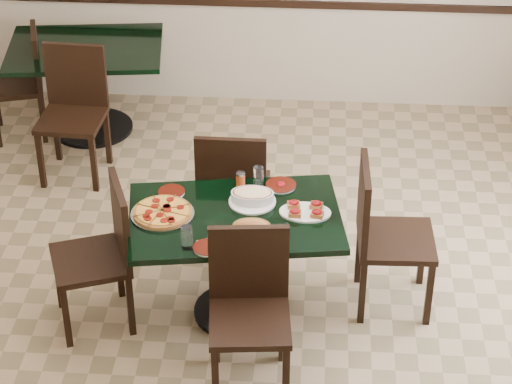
# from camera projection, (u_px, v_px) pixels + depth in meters

# --- Properties ---
(floor) EXTENTS (5.50, 5.50, 0.00)m
(floor) POSITION_uv_depth(u_px,v_px,m) (240.00, 298.00, 6.45)
(floor) COLOR #8C7251
(floor) RESTS_ON ground
(room_shell) EXTENTS (5.50, 5.50, 5.50)m
(room_shell) POSITION_uv_depth(u_px,v_px,m) (400.00, 26.00, 7.19)
(room_shell) COLOR white
(room_shell) RESTS_ON floor
(main_table) EXTENTS (1.36, 0.99, 0.75)m
(main_table) POSITION_uv_depth(u_px,v_px,m) (235.00, 240.00, 6.02)
(main_table) COLOR black
(main_table) RESTS_ON floor
(back_table) EXTENTS (1.31, 1.02, 0.75)m
(back_table) POSITION_uv_depth(u_px,v_px,m) (87.00, 72.00, 8.02)
(back_table) COLOR black
(back_table) RESTS_ON floor
(chair_far) EXTENTS (0.46, 0.46, 0.98)m
(chair_far) POSITION_uv_depth(u_px,v_px,m) (233.00, 186.00, 6.55)
(chair_far) COLOR black
(chair_far) RESTS_ON floor
(chair_near) EXTENTS (0.49, 0.49, 0.97)m
(chair_near) POSITION_uv_depth(u_px,v_px,m) (249.00, 300.00, 5.58)
(chair_near) COLOR black
(chair_near) RESTS_ON floor
(chair_right) EXTENTS (0.49, 0.49, 1.01)m
(chair_right) POSITION_uv_depth(u_px,v_px,m) (382.00, 229.00, 6.11)
(chair_right) COLOR black
(chair_right) RESTS_ON floor
(chair_left) EXTENTS (0.58, 0.58, 0.96)m
(chair_left) POSITION_uv_depth(u_px,v_px,m) (104.00, 248.00, 6.00)
(chair_left) COLOR black
(chair_left) RESTS_ON floor
(back_chair_near) EXTENTS (0.49, 0.49, 1.00)m
(back_chair_near) POSITION_uv_depth(u_px,v_px,m) (74.00, 104.00, 7.48)
(back_chair_near) COLOR black
(back_chair_near) RESTS_ON floor
(back_chair_left) EXTENTS (0.52, 0.52, 0.91)m
(back_chair_left) POSITION_uv_depth(u_px,v_px,m) (25.00, 77.00, 7.99)
(back_chair_left) COLOR black
(back_chair_left) RESTS_ON floor
(pepperoni_pizza) EXTENTS (0.38, 0.38, 0.04)m
(pepperoni_pizza) POSITION_uv_depth(u_px,v_px,m) (162.00, 212.00, 5.91)
(pepperoni_pizza) COLOR #AFAEB5
(pepperoni_pizza) RESTS_ON main_table
(lasagna_casserole) EXTENTS (0.29, 0.29, 0.09)m
(lasagna_casserole) POSITION_uv_depth(u_px,v_px,m) (252.00, 196.00, 6.01)
(lasagna_casserole) COLOR white
(lasagna_casserole) RESTS_ON main_table
(bread_basket) EXTENTS (0.22, 0.16, 0.09)m
(bread_basket) POSITION_uv_depth(u_px,v_px,m) (252.00, 228.00, 5.74)
(bread_basket) COLOR brown
(bread_basket) RESTS_ON main_table
(bruschetta_platter) EXTENTS (0.32, 0.22, 0.05)m
(bruschetta_platter) POSITION_uv_depth(u_px,v_px,m) (305.00, 210.00, 5.92)
(bruschetta_platter) COLOR white
(bruschetta_platter) RESTS_ON main_table
(side_plate_near) EXTENTS (0.16, 0.16, 0.02)m
(side_plate_near) POSITION_uv_depth(u_px,v_px,m) (207.00, 248.00, 5.63)
(side_plate_near) COLOR white
(side_plate_near) RESTS_ON main_table
(side_plate_far_r) EXTENTS (0.19, 0.19, 0.03)m
(side_plate_far_r) POSITION_uv_depth(u_px,v_px,m) (281.00, 185.00, 6.18)
(side_plate_far_r) COLOR white
(side_plate_far_r) RESTS_ON main_table
(side_plate_far_l) EXTENTS (0.16, 0.16, 0.02)m
(side_plate_far_l) POSITION_uv_depth(u_px,v_px,m) (172.00, 192.00, 6.12)
(side_plate_far_l) COLOR white
(side_plate_far_l) RESTS_ON main_table
(napkin_setting) EXTENTS (0.18, 0.18, 0.01)m
(napkin_setting) POSITION_uv_depth(u_px,v_px,m) (211.00, 245.00, 5.67)
(napkin_setting) COLOR silver
(napkin_setting) RESTS_ON main_table
(water_glass_a) EXTENTS (0.06, 0.06, 0.14)m
(water_glass_a) POSITION_uv_depth(u_px,v_px,m) (258.00, 177.00, 6.15)
(water_glass_a) COLOR white
(water_glass_a) RESTS_ON main_table
(water_glass_b) EXTENTS (0.07, 0.07, 0.14)m
(water_glass_b) POSITION_uv_depth(u_px,v_px,m) (187.00, 237.00, 5.61)
(water_glass_b) COLOR white
(water_glass_b) RESTS_ON main_table
(pepper_shaker) EXTENTS (0.06, 0.06, 0.10)m
(pepper_shaker) POSITION_uv_depth(u_px,v_px,m) (241.00, 179.00, 6.16)
(pepper_shaker) COLOR #AB3E12
(pepper_shaker) RESTS_ON main_table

